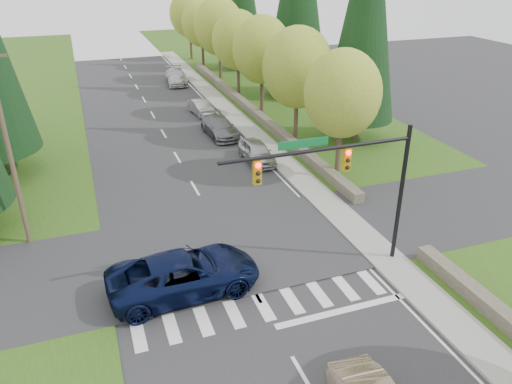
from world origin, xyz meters
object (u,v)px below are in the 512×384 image
parked_car_c (201,108)px  parked_car_d (176,79)px  parked_car_e (176,77)px  suv_navy (184,274)px  parked_car_b (220,127)px  parked_car_a (257,152)px

parked_car_c → parked_car_d: bearing=83.1°
parked_car_e → suv_navy: bearing=-95.1°
parked_car_b → parked_car_c: (0.00, 6.15, -0.09)m
parked_car_a → suv_navy: bearing=-121.5°
parked_car_a → parked_car_e: size_ratio=0.80×
suv_navy → parked_car_d: suv_navy is taller
parked_car_d → suv_navy: bearing=-94.5°
parked_car_a → parked_car_e: parked_car_e is taller
parked_car_e → parked_car_a: bearing=-82.5°
suv_navy → parked_car_e: (7.30, 37.67, -0.14)m
parked_car_a → parked_car_b: parked_car_a is taller
parked_car_a → parked_car_c: size_ratio=1.10×
suv_navy → parked_car_a: suv_navy is taller
parked_car_a → parked_car_c: 12.30m
parked_car_b → parked_car_c: size_ratio=1.29×
suv_navy → parked_car_c: suv_navy is taller
suv_navy → parked_car_b: 20.38m
parked_car_c → parked_car_e: bearing=81.9°
suv_navy → parked_car_c: size_ratio=1.68×
parked_car_d → parked_car_e: 0.89m
suv_navy → parked_car_a: (8.03, 13.01, -0.18)m
parked_car_b → parked_car_d: size_ratio=1.30×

